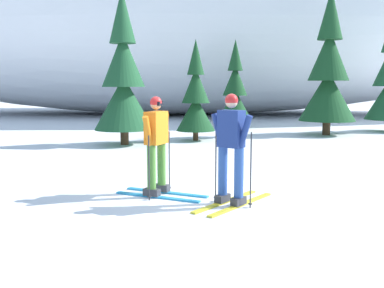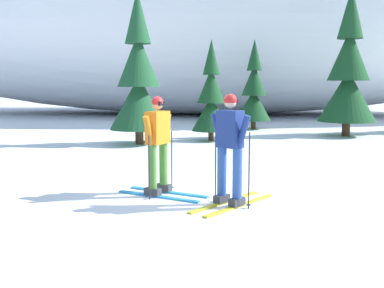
% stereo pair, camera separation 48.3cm
% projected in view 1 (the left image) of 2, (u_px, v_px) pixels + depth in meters
% --- Properties ---
extents(ground_plane, '(120.00, 120.00, 0.00)m').
position_uv_depth(ground_plane, '(192.00, 192.00, 8.11)').
color(ground_plane, white).
extents(skier_orange_jacket, '(1.65, 1.04, 1.73)m').
position_uv_depth(skier_orange_jacket, '(157.00, 143.00, 7.76)').
color(skier_orange_jacket, '#2893CC').
rests_on(skier_orange_jacket, ground).
extents(skier_navy_jacket, '(1.38, 1.67, 1.79)m').
position_uv_depth(skier_navy_jacket, '(231.00, 148.00, 7.11)').
color(skier_navy_jacket, gold).
rests_on(skier_navy_jacket, ground).
extents(pine_tree_far_left, '(1.91, 1.91, 4.95)m').
position_uv_depth(pine_tree_far_left, '(123.00, 80.00, 14.28)').
color(pine_tree_far_left, '#47301E').
rests_on(pine_tree_far_left, ground).
extents(pine_tree_center_left, '(1.34, 1.34, 3.48)m').
position_uv_depth(pine_tree_center_left, '(196.00, 99.00, 15.43)').
color(pine_tree_center_left, '#47301E').
rests_on(pine_tree_center_left, ground).
extents(pine_tree_center, '(1.51, 1.51, 3.90)m').
position_uv_depth(pine_tree_center, '(235.00, 92.00, 19.65)').
color(pine_tree_center, '#47301E').
rests_on(pine_tree_center, ground).
extents(pine_tree_center_right, '(2.14, 2.14, 5.55)m').
position_uv_depth(pine_tree_center_right, '(328.00, 75.00, 17.07)').
color(pine_tree_center_right, '#47301E').
rests_on(pine_tree_center_right, ground).
extents(snow_ridge_background, '(47.81, 19.24, 11.86)m').
position_uv_depth(snow_ridge_background, '(179.00, 24.00, 29.52)').
color(snow_ridge_background, white).
rests_on(snow_ridge_background, ground).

